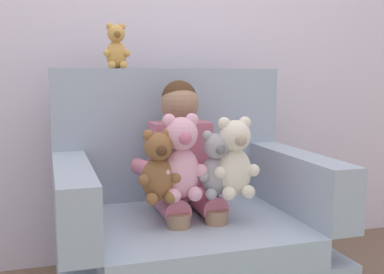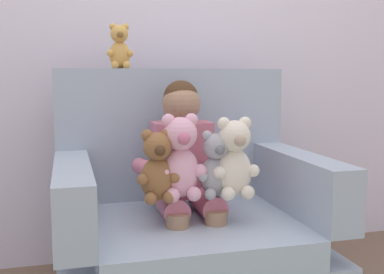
{
  "view_description": "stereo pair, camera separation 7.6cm",
  "coord_description": "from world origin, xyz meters",
  "px_view_note": "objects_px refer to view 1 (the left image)",
  "views": [
    {
      "loc": [
        -0.57,
        -1.86,
        1.01
      ],
      "look_at": [
        -0.01,
        -0.05,
        0.75
      ],
      "focal_mm": 43.7,
      "sensor_mm": 36.0,
      "label": 1
    },
    {
      "loc": [
        -0.5,
        -1.88,
        1.01
      ],
      "look_at": [
        -0.01,
        -0.05,
        0.75
      ],
      "focal_mm": 43.7,
      "sensor_mm": 36.0,
      "label": 2
    }
  ],
  "objects_px": {
    "armchair": "(186,229)",
    "plush_honey_on_backrest": "(116,47)",
    "plush_grey": "(216,166)",
    "plush_cream": "(234,160)",
    "plush_pink": "(181,159)",
    "plush_brown": "(159,168)",
    "seated_child": "(184,165)"
  },
  "relations": [
    {
      "from": "plush_pink",
      "to": "plush_honey_on_backrest",
      "type": "distance_m",
      "value": 0.67
    },
    {
      "from": "plush_pink",
      "to": "plush_honey_on_backrest",
      "type": "bearing_deg",
      "value": 133.37
    },
    {
      "from": "armchair",
      "to": "plush_grey",
      "type": "height_order",
      "value": "armchair"
    },
    {
      "from": "armchair",
      "to": "seated_child",
      "type": "xyz_separation_m",
      "value": [
        -0.01,
        0.01,
        0.29
      ]
    },
    {
      "from": "armchair",
      "to": "plush_honey_on_backrest",
      "type": "xyz_separation_m",
      "value": [
        -0.25,
        0.3,
        0.81
      ]
    },
    {
      "from": "seated_child",
      "to": "plush_cream",
      "type": "height_order",
      "value": "seated_child"
    },
    {
      "from": "plush_cream",
      "to": "plush_honey_on_backrest",
      "type": "distance_m",
      "value": 0.78
    },
    {
      "from": "armchair",
      "to": "plush_pink",
      "type": "xyz_separation_m",
      "value": [
        -0.07,
        -0.15,
        0.35
      ]
    },
    {
      "from": "plush_grey",
      "to": "plush_brown",
      "type": "bearing_deg",
      "value": -173.38
    },
    {
      "from": "plush_grey",
      "to": "plush_cream",
      "type": "relative_size",
      "value": 0.83
    },
    {
      "from": "plush_brown",
      "to": "plush_honey_on_backrest",
      "type": "height_order",
      "value": "plush_honey_on_backrest"
    },
    {
      "from": "seated_child",
      "to": "plush_grey",
      "type": "relative_size",
      "value": 3.01
    },
    {
      "from": "plush_pink",
      "to": "plush_brown",
      "type": "bearing_deg",
      "value": -148.46
    },
    {
      "from": "seated_child",
      "to": "plush_honey_on_backrest",
      "type": "xyz_separation_m",
      "value": [
        -0.24,
        0.29,
        0.52
      ]
    },
    {
      "from": "plush_honey_on_backrest",
      "to": "plush_cream",
      "type": "bearing_deg",
      "value": -62.52
    },
    {
      "from": "armchair",
      "to": "seated_child",
      "type": "relative_size",
      "value": 1.35
    },
    {
      "from": "plush_cream",
      "to": "plush_honey_on_backrest",
      "type": "bearing_deg",
      "value": 130.51
    },
    {
      "from": "armchair",
      "to": "plush_honey_on_backrest",
      "type": "height_order",
      "value": "plush_honey_on_backrest"
    },
    {
      "from": "plush_pink",
      "to": "seated_child",
      "type": "bearing_deg",
      "value": 91.13
    },
    {
      "from": "armchair",
      "to": "plush_honey_on_backrest",
      "type": "relative_size",
      "value": 5.25
    },
    {
      "from": "plush_grey",
      "to": "plush_honey_on_backrest",
      "type": "relative_size",
      "value": 1.29
    },
    {
      "from": "plush_pink",
      "to": "armchair",
      "type": "bearing_deg",
      "value": 87.98
    },
    {
      "from": "seated_child",
      "to": "plush_grey",
      "type": "distance_m",
      "value": 0.2
    },
    {
      "from": "plush_grey",
      "to": "armchair",
      "type": "bearing_deg",
      "value": 120.57
    },
    {
      "from": "seated_child",
      "to": "plush_pink",
      "type": "height_order",
      "value": "seated_child"
    },
    {
      "from": "armchair",
      "to": "plush_grey",
      "type": "xyz_separation_m",
      "value": [
        0.08,
        -0.17,
        0.31
      ]
    },
    {
      "from": "plush_cream",
      "to": "plush_honey_on_backrest",
      "type": "relative_size",
      "value": 1.55
    },
    {
      "from": "plush_pink",
      "to": "plush_cream",
      "type": "distance_m",
      "value": 0.22
    },
    {
      "from": "armchair",
      "to": "plush_brown",
      "type": "relative_size",
      "value": 3.87
    },
    {
      "from": "seated_child",
      "to": "armchair",
      "type": "bearing_deg",
      "value": -67.25
    },
    {
      "from": "plush_pink",
      "to": "plush_cream",
      "type": "bearing_deg",
      "value": 13.81
    },
    {
      "from": "plush_grey",
      "to": "plush_honey_on_backrest",
      "type": "xyz_separation_m",
      "value": [
        -0.33,
        0.47,
        0.49
      ]
    }
  ]
}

